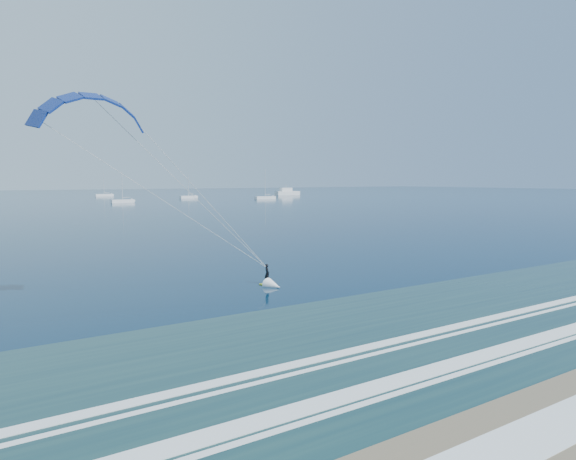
% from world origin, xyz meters
% --- Properties ---
extents(kitesurfer_rig, '(19.70, 4.95, 14.99)m').
position_xyz_m(kitesurfer_rig, '(-9.34, 24.57, 7.77)').
color(kitesurfer_rig, '#C7DF1A').
rests_on(kitesurfer_rig, ground).
extents(motor_yacht, '(14.32, 3.82, 6.01)m').
position_xyz_m(motor_yacht, '(131.55, 229.27, 1.56)').
color(motor_yacht, white).
rests_on(motor_yacht, ground).
extents(sailboat_2, '(8.16, 2.40, 11.40)m').
position_xyz_m(sailboat_2, '(28.79, 182.39, 0.68)').
color(sailboat_2, white).
rests_on(sailboat_2, ground).
extents(sailboat_3, '(8.72, 2.40, 11.86)m').
position_xyz_m(sailboat_3, '(40.85, 260.83, 0.68)').
color(sailboat_3, white).
rests_on(sailboat_3, ground).
extents(sailboat_4, '(7.94, 2.40, 10.95)m').
position_xyz_m(sailboat_4, '(66.40, 211.39, 0.68)').
color(sailboat_4, white).
rests_on(sailboat_4, ground).
extents(sailboat_5, '(9.64, 2.40, 12.93)m').
position_xyz_m(sailboat_5, '(91.58, 185.28, 0.69)').
color(sailboat_5, white).
rests_on(sailboat_5, ground).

